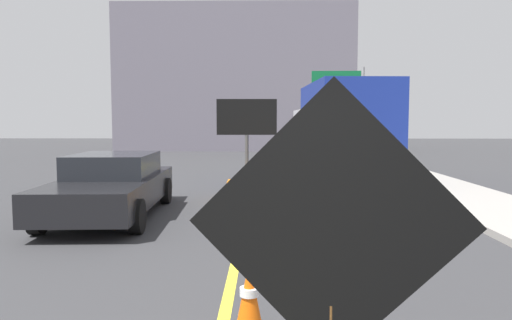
{
  "coord_description": "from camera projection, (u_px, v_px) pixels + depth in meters",
  "views": [
    {
      "loc": [
        0.43,
        -0.7,
        2.08
      ],
      "look_at": [
        0.32,
        5.24,
        1.61
      ],
      "focal_mm": 33.02,
      "sensor_mm": 36.0,
      "label": 1
    }
  ],
  "objects": [
    {
      "name": "far_building_block",
      "position": [
        236.0,
        81.0,
        36.43
      ],
      "size": [
        17.43,
        6.48,
        10.56
      ],
      "primitive_type": "cube",
      "color": "slate",
      "rests_on": "ground"
    },
    {
      "name": "pickup_car",
      "position": [
        112.0,
        185.0,
        10.44
      ],
      "size": [
        2.24,
        5.12,
        1.38
      ],
      "color": "black",
      "rests_on": "ground"
    },
    {
      "name": "traffic_cone_far_lane",
      "position": [
        251.0,
        200.0,
        10.64
      ],
      "size": [
        0.36,
        0.36,
        0.66
      ],
      "color": "black",
      "rests_on": "ground"
    },
    {
      "name": "arrow_board_trailer",
      "position": [
        247.0,
        182.0,
        12.64
      ],
      "size": [
        1.6,
        1.82,
        2.7
      ],
      "color": "orange",
      "rests_on": "ground"
    },
    {
      "name": "box_truck",
      "position": [
        340.0,
        129.0,
        16.94
      ],
      "size": [
        2.96,
        7.53,
        3.4
      ],
      "color": "black",
      "rests_on": "ground"
    },
    {
      "name": "traffic_cone_near_sign",
      "position": [
        249.0,
        297.0,
        4.64
      ],
      "size": [
        0.36,
        0.36,
        0.74
      ],
      "color": "black",
      "rests_on": "ground"
    },
    {
      "name": "traffic_cone_mid_lane",
      "position": [
        258.0,
        230.0,
        7.82
      ],
      "size": [
        0.36,
        0.36,
        0.62
      ],
      "color": "black",
      "rests_on": "ground"
    },
    {
      "name": "lane_center_stripe",
      "position": [
        235.0,
        265.0,
        6.85
      ],
      "size": [
        0.14,
        36.0,
        0.01
      ],
      "primitive_type": "cube",
      "color": "yellow",
      "rests_on": "ground"
    },
    {
      "name": "roadwork_sign",
      "position": [
        332.0,
        232.0,
        2.63
      ],
      "size": [
        1.62,
        0.22,
        2.33
      ],
      "color": "#593819",
      "rests_on": "ground"
    },
    {
      "name": "highway_guide_sign",
      "position": [
        348.0,
        97.0,
        24.96
      ],
      "size": [
        2.79,
        0.18,
        5.0
      ],
      "color": "gray",
      "rests_on": "ground"
    }
  ]
}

